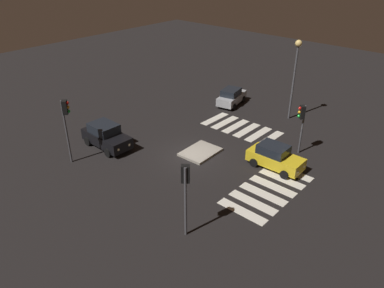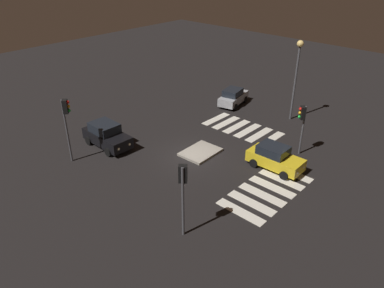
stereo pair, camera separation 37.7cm
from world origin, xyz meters
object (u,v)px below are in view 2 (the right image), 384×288
(traffic_light_south, at_px, (183,183))
(traffic_light_west, at_px, (66,116))
(traffic_island, at_px, (200,152))
(car_yellow, at_px, (275,158))
(traffic_light_east, at_px, (302,118))
(street_lamp, at_px, (297,66))
(car_silver, at_px, (233,97))
(car_black, at_px, (107,135))

(traffic_light_south, relative_size, traffic_light_west, 0.90)
(traffic_island, relative_size, traffic_light_south, 0.69)
(car_yellow, height_order, traffic_light_south, traffic_light_south)
(traffic_light_east, relative_size, street_lamp, 0.54)
(car_silver, height_order, car_yellow, car_yellow)
(car_silver, relative_size, traffic_light_west, 0.83)
(car_yellow, bearing_deg, traffic_light_south, -91.36)
(car_yellow, distance_m, car_black, 12.66)
(car_yellow, distance_m, traffic_light_east, 3.60)
(car_black, bearing_deg, car_yellow, 28.80)
(traffic_island, xyz_separation_m, car_black, (-4.01, 6.05, 0.82))
(car_silver, bearing_deg, car_yellow, -140.59)
(traffic_light_south, height_order, traffic_light_west, traffic_light_west)
(traffic_island, height_order, car_black, car_black)
(traffic_light_east, relative_size, traffic_light_south, 0.89)
(traffic_light_east, bearing_deg, traffic_light_south, 43.40)
(street_lamp, bearing_deg, traffic_island, 169.92)
(car_black, height_order, street_lamp, street_lamp)
(car_yellow, height_order, car_black, car_black)
(car_black, bearing_deg, traffic_light_south, -14.61)
(traffic_light_west, xyz_separation_m, street_lamp, (17.10, -7.77, 1.26))
(traffic_island, relative_size, traffic_light_west, 0.62)
(traffic_light_south, xyz_separation_m, street_lamp, (17.19, 3.29, 1.60))
(traffic_island, distance_m, car_yellow, 5.54)
(car_yellow, distance_m, traffic_light_west, 14.52)
(traffic_light_east, relative_size, traffic_light_west, 0.81)
(traffic_island, distance_m, traffic_light_east, 7.73)
(car_silver, distance_m, car_yellow, 11.80)
(car_silver, bearing_deg, traffic_light_west, 161.51)
(traffic_island, relative_size, street_lamp, 0.42)
(traffic_light_east, xyz_separation_m, traffic_light_south, (-11.97, 0.25, 0.34))
(traffic_light_south, bearing_deg, traffic_light_west, 49.97)
(car_black, height_order, traffic_light_east, traffic_light_east)
(traffic_island, height_order, car_yellow, car_yellow)
(traffic_island, bearing_deg, traffic_light_west, 139.57)
(car_black, relative_size, traffic_light_south, 1.01)
(car_silver, xyz_separation_m, car_black, (-13.32, 2.01, 0.11))
(traffic_island, height_order, traffic_light_south, traffic_light_south)
(car_yellow, bearing_deg, car_silver, 140.15)
(car_silver, relative_size, traffic_light_south, 0.92)
(traffic_light_west, bearing_deg, car_silver, 35.90)
(car_silver, bearing_deg, traffic_light_east, -127.10)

